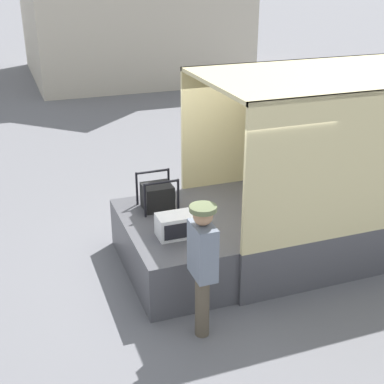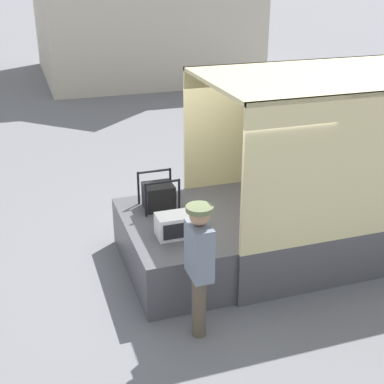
{
  "view_description": "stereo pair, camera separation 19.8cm",
  "coord_description": "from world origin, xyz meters",
  "views": [
    {
      "loc": [
        -2.7,
        -6.71,
        4.35
      ],
      "look_at": [
        -0.33,
        -0.2,
        1.35
      ],
      "focal_mm": 50.0,
      "sensor_mm": 36.0,
      "label": 1
    },
    {
      "loc": [
        -2.51,
        -6.77,
        4.35
      ],
      "look_at": [
        -0.33,
        -0.2,
        1.35
      ],
      "focal_mm": 50.0,
      "sensor_mm": 36.0,
      "label": 2
    }
  ],
  "objects": [
    {
      "name": "worker_person",
      "position": [
        -0.69,
        -1.58,
        1.11
      ],
      "size": [
        0.32,
        0.44,
        1.79
      ],
      "color": "brown",
      "rests_on": "ground"
    },
    {
      "name": "portable_generator",
      "position": [
        -0.59,
        0.58,
        1.0
      ],
      "size": [
        0.56,
        0.51,
        0.54
      ],
      "color": "black",
      "rests_on": "tailgate_deck"
    },
    {
      "name": "ground_plane",
      "position": [
        0.0,
        0.0,
        0.0
      ],
      "size": [
        160.0,
        160.0,
        0.0
      ],
      "primitive_type": "plane",
      "color": "slate"
    },
    {
      "name": "tailgate_deck",
      "position": [
        -0.63,
        0.0,
        0.4
      ],
      "size": [
        1.25,
        2.31,
        0.8
      ],
      "primitive_type": "cube",
      "color": "#4C4C51",
      "rests_on": "ground"
    },
    {
      "name": "microwave",
      "position": [
        -0.64,
        -0.39,
        0.96
      ],
      "size": [
        0.51,
        0.36,
        0.33
      ],
      "color": "white",
      "rests_on": "tailgate_deck"
    }
  ]
}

